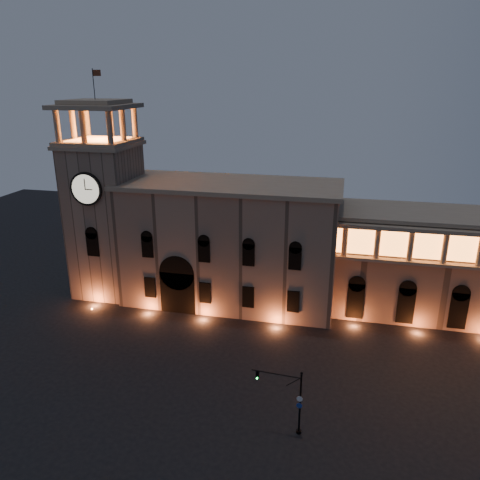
{
  "coord_description": "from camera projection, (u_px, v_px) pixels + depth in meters",
  "views": [
    {
      "loc": [
        13.35,
        -39.36,
        30.9
      ],
      "look_at": [
        0.86,
        16.0,
        11.44
      ],
      "focal_mm": 35.0,
      "sensor_mm": 36.0,
      "label": 1
    }
  ],
  "objects": [
    {
      "name": "ground",
      "position": [
        199.0,
        390.0,
        49.12
      ],
      "size": [
        160.0,
        160.0,
        0.0
      ],
      "primitive_type": "plane",
      "color": "black",
      "rests_on": "ground"
    },
    {
      "name": "government_building",
      "position": [
        229.0,
        243.0,
        66.95
      ],
      "size": [
        30.8,
        12.8,
        17.6
      ],
      "color": "#90735E",
      "rests_on": "ground"
    },
    {
      "name": "clock_tower",
      "position": [
        106.0,
        212.0,
        68.69
      ],
      "size": [
        9.8,
        9.8,
        32.4
      ],
      "color": "#90735E",
      "rests_on": "ground"
    },
    {
      "name": "traffic_light",
      "position": [
        291.0,
        400.0,
        42.32
      ],
      "size": [
        4.8,
        0.68,
        6.59
      ],
      "rotation": [
        0.0,
        0.0,
        -0.07
      ],
      "color": "black",
      "rests_on": "ground"
    }
  ]
}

